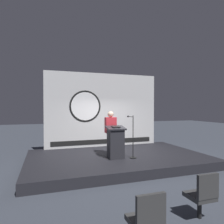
# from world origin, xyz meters

# --- Properties ---
(ground_plane) EXTENTS (40.00, 40.00, 0.00)m
(ground_plane) POSITION_xyz_m (0.00, 0.00, 0.00)
(ground_plane) COLOR #383D47
(stage_platform) EXTENTS (6.40, 4.00, 0.30)m
(stage_platform) POSITION_xyz_m (0.00, 0.00, 0.15)
(stage_platform) COLOR black
(stage_platform) RESTS_ON ground
(banner_display) EXTENTS (5.18, 0.12, 3.31)m
(banner_display) POSITION_xyz_m (-0.03, 1.85, 1.95)
(banner_display) COLOR silver
(banner_display) RESTS_ON stage_platform
(podium) EXTENTS (0.64, 0.50, 1.13)m
(podium) POSITION_xyz_m (-0.22, -0.47, 0.85)
(podium) COLOR #26262B
(podium) RESTS_ON stage_platform
(speaker_person) EXTENTS (0.40, 0.26, 1.62)m
(speaker_person) POSITION_xyz_m (-0.25, 0.01, 1.13)
(speaker_person) COLOR black
(speaker_person) RESTS_ON stage_platform
(microphone_stand) EXTENTS (0.24, 0.60, 1.49)m
(microphone_stand) POSITION_xyz_m (0.36, -0.55, 0.83)
(microphone_stand) COLOR black
(microphone_stand) RESTS_ON stage_platform
(audience_chair_left) EXTENTS (0.44, 0.45, 0.89)m
(audience_chair_left) POSITION_xyz_m (0.16, -4.11, 0.49)
(audience_chair_left) COLOR black
(audience_chair_left) RESTS_ON ground
(audience_chair_right) EXTENTS (0.44, 0.45, 0.89)m
(audience_chair_right) POSITION_xyz_m (-1.21, -4.53, 0.49)
(audience_chair_right) COLOR black
(audience_chair_right) RESTS_ON ground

